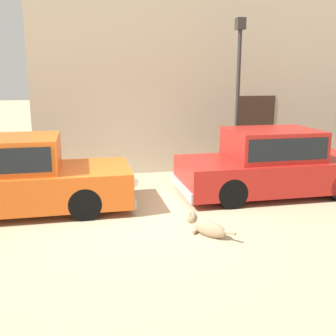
# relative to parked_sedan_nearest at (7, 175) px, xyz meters

# --- Properties ---
(ground_plane) EXTENTS (80.00, 80.00, 0.00)m
(ground_plane) POSITION_rel_parked_sedan_nearest_xyz_m (2.46, -0.89, -0.75)
(ground_plane) COLOR tan
(parked_sedan_nearest) EXTENTS (4.78, 1.80, 1.51)m
(parked_sedan_nearest) POSITION_rel_parked_sedan_nearest_xyz_m (0.00, 0.00, 0.00)
(parked_sedan_nearest) COLOR #D15619
(parked_sedan_nearest) RESTS_ON ground_plane
(parked_sedan_second) EXTENTS (4.37, 1.83, 1.49)m
(parked_sedan_second) POSITION_rel_parked_sedan_nearest_xyz_m (5.67, 0.03, -0.02)
(parked_sedan_second) COLOR #AD1E19
(parked_sedan_second) RESTS_ON ground_plane
(apartment_block) EXTENTS (17.76, 5.20, 9.66)m
(apartment_block) POSITION_rel_parked_sedan_nearest_xyz_m (9.10, 5.22, 4.08)
(apartment_block) COLOR #BCB299
(apartment_block) RESTS_ON ground_plane
(stray_dog_spotted) EXTENTS (0.70, 0.84, 0.38)m
(stray_dog_spotted) POSITION_rel_parked_sedan_nearest_xyz_m (3.45, -2.03, -0.59)
(stray_dog_spotted) COLOR #997F60
(stray_dog_spotted) RESTS_ON ground_plane
(street_lamp) EXTENTS (0.22, 0.22, 4.05)m
(street_lamp) POSITION_rel_parked_sedan_nearest_xyz_m (5.42, 1.61, 1.82)
(street_lamp) COLOR #2D2B28
(street_lamp) RESTS_ON ground_plane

